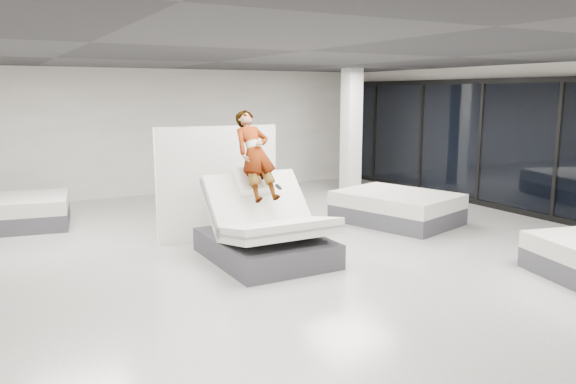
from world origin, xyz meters
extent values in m
plane|color=#B9B5AE|center=(0.00, 0.00, 0.00)|extent=(14.00, 14.00, 0.00)
plane|color=black|center=(0.00, 0.00, 3.20)|extent=(14.00, 14.00, 0.00)
cube|color=silver|center=(0.00, 7.00, 1.60)|extent=(12.00, 0.04, 3.20)
cube|color=silver|center=(6.00, 0.00, 1.60)|extent=(0.04, 14.00, 3.20)
cube|color=#3A3A3F|center=(-0.46, 0.43, 0.19)|extent=(1.62, 2.16, 0.38)
cube|color=silver|center=(-0.46, 0.71, 0.85)|extent=(1.62, 0.91, 0.95)
cube|color=slate|center=(-0.46, 0.71, 0.85)|extent=(1.64, 0.78, 0.82)
cube|color=silver|center=(-0.46, -0.08, 0.58)|extent=(1.62, 1.11, 0.41)
cube|color=slate|center=(-0.46, -0.08, 0.58)|extent=(1.64, 1.09, 0.22)
cube|color=white|center=(-0.46, 0.79, 1.22)|extent=(0.59, 0.41, 0.42)
imported|color=slate|center=(-0.46, 0.73, 1.33)|extent=(0.59, 1.55, 1.19)
cube|color=black|center=(-0.24, 0.38, 1.15)|extent=(0.05, 0.14, 0.08)
cube|color=white|center=(-0.60, 2.01, 1.01)|extent=(2.23, 0.19, 2.02)
cube|color=#3A3A3F|center=(3.01, 1.44, 0.17)|extent=(2.26, 2.63, 0.34)
cube|color=silver|center=(3.01, 1.44, 0.48)|extent=(2.26, 2.63, 0.28)
cube|color=#3A3A3F|center=(-3.91, 4.71, 0.16)|extent=(2.40, 1.95, 0.33)
cube|color=silver|center=(-3.91, 4.71, 0.46)|extent=(2.40, 1.95, 0.27)
cube|color=silver|center=(4.00, 4.50, 1.60)|extent=(0.40, 0.40, 3.20)
cube|color=#222939|center=(5.90, 0.00, 1.45)|extent=(0.06, 13.40, 2.80)
cube|color=black|center=(5.90, 0.00, 0.06)|extent=(0.12, 13.40, 0.12)
cube|color=black|center=(5.90, 0.00, 2.86)|extent=(0.12, 13.40, 0.12)
cube|color=black|center=(5.90, 0.00, 1.45)|extent=(0.09, 0.08, 2.80)
cube|color=black|center=(5.90, 2.00, 1.45)|extent=(0.09, 0.08, 2.80)
cube|color=black|center=(5.90, 4.00, 1.45)|extent=(0.09, 0.08, 2.80)
cube|color=black|center=(5.90, 6.00, 1.45)|extent=(0.09, 0.08, 2.80)
camera|label=1|loc=(-4.24, -7.27, 2.60)|focal=35.00mm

